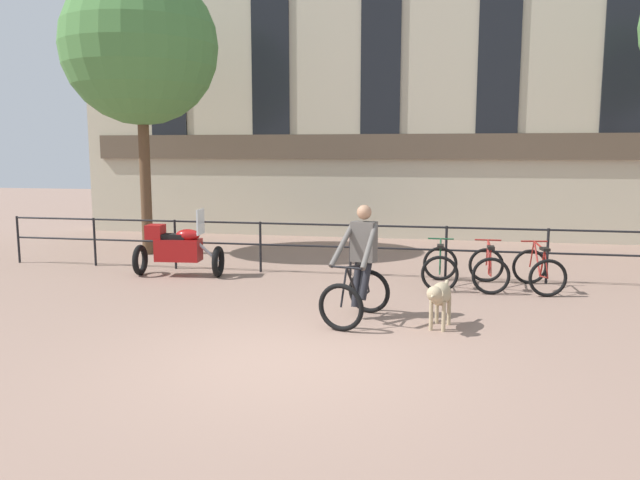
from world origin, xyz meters
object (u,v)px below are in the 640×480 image
dog (440,295)px  parked_motorcycle (178,248)px  parked_bicycle_near_lamp (440,267)px  parked_bicycle_mid_right (539,271)px  cyclist_with_bike (359,269)px  parked_bicycle_mid_left (489,269)px

dog → parked_motorcycle: 5.87m
parked_bicycle_near_lamp → parked_bicycle_mid_right: (1.74, 0.00, -0.00)m
parked_motorcycle → cyclist_with_bike: bearing=-127.0°
dog → parked_motorcycle: (-5.16, 2.79, 0.08)m
dog → parked_bicycle_mid_right: bearing=70.5°
cyclist_with_bike → parked_bicycle_mid_right: cyclist_with_bike is taller
dog → parked_bicycle_near_lamp: 2.85m
parked_motorcycle → parked_bicycle_mid_right: bearing=-94.4°
dog → parked_bicycle_mid_right: 3.33m
cyclist_with_bike → dog: size_ratio=1.68×
cyclist_with_bike → parked_motorcycle: (-3.99, 2.51, -0.20)m
parked_bicycle_near_lamp → cyclist_with_bike: bearing=65.6°
dog → parked_motorcycle: bearing=163.4°
cyclist_with_bike → parked_bicycle_near_lamp: 2.84m
parked_motorcycle → parked_bicycle_near_lamp: (5.15, 0.05, -0.20)m
dog → parked_bicycle_near_lamp: bearing=102.0°
parked_motorcycle → parked_bicycle_near_lamp: 5.15m
parked_bicycle_mid_left → parked_bicycle_mid_right: same height
parked_bicycle_mid_left → parked_bicycle_mid_right: bearing=179.2°
dog → parked_bicycle_mid_right: (1.73, 2.84, -0.13)m
parked_bicycle_mid_left → parked_bicycle_mid_right: 0.87m
cyclist_with_bike → parked_bicycle_mid_right: 3.89m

